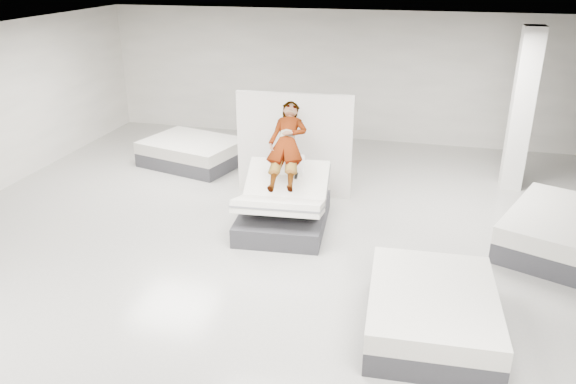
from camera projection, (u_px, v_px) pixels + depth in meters
The scene contains 9 objects.
room at pixel (257, 172), 7.79m from camera, with size 14.00×14.04×3.20m.
hero_bed at pixel (284, 207), 9.68m from camera, with size 1.59×2.03×1.12m.
person at pixel (287, 156), 9.64m from camera, with size 0.64×0.42×1.77m, color slate.
remote at pixel (296, 176), 9.37m from camera, with size 0.05×0.14×0.03m, color black.
divider_panel at pixel (294, 145), 10.79m from camera, with size 2.23×0.10×2.03m, color white.
flat_bed_right_far at pixel (566, 233), 8.91m from camera, with size 2.41×2.71×0.62m.
flat_bed_right_near at pixel (431, 311), 6.99m from camera, with size 1.64×2.13×0.57m.
flat_bed_left_far at pixel (193, 152), 12.67m from camera, with size 2.38×2.01×0.56m.
column at pixel (522, 110), 10.91m from camera, with size 0.40×0.40×3.20m, color white.
Camera 1 is at (2.20, -6.96, 4.36)m, focal length 35.00 mm.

